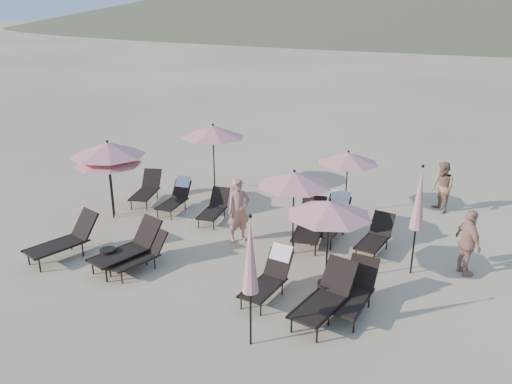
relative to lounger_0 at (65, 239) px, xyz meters
The scene contains 26 objects.
ground 4.64m from the lounger_0, ahead, with size 800.00×800.00×0.00m, color #D6BA8C.
lounger_0 is the anchor object (origin of this frame).
lounger_1 2.14m from the lounger_0, ahead, with size 0.94×1.60×0.86m.
lounger_2 1.78m from the lounger_0, 11.48° to the left, with size 1.12×1.93×1.05m.
lounger_3 5.43m from the lounger_0, ahead, with size 0.68×1.60×0.97m.
lounger_4 7.26m from the lounger_0, ahead, with size 0.68×1.66×0.95m.
lounger_5 6.77m from the lounger_0, ahead, with size 0.94×1.86×1.02m.
lounger_6 4.15m from the lounger_0, 99.36° to the left, with size 1.09×1.73×0.93m.
lounger_7 3.95m from the lounger_0, 80.97° to the left, with size 0.73×1.57×0.94m.
lounger_8 4.29m from the lounger_0, 60.37° to the left, with size 0.82×1.55×0.85m.
lounger_9 6.33m from the lounger_0, 35.01° to the left, with size 1.05×1.92×1.05m.
lounger_10 7.05m from the lounger_0, 37.27° to the left, with size 0.66×1.77×1.10m.
lounger_11 7.90m from the lounger_0, 28.92° to the left, with size 0.72×1.57×0.88m.
umbrella_open_0 3.23m from the lounger_0, 107.20° to the left, with size 2.21×2.21×2.37m.
umbrella_open_1 5.99m from the lounger_0, 33.49° to the left, with size 1.95×1.95×2.10m.
umbrella_open_2 6.67m from the lounger_0, 15.40° to the left, with size 1.91×1.91×2.06m.
umbrella_open_3 6.37m from the lounger_0, 83.75° to the left, with size 2.19×2.19×2.35m.
umbrella_open_4 8.24m from the lounger_0, 48.21° to the left, with size 1.86×1.86×2.00m.
umbrella_open_5 2.95m from the lounger_0, 105.96° to the left, with size 1.94×1.94×2.09m.
umbrella_closed_0 6.07m from the lounger_0, 10.68° to the right, with size 0.31×0.31×2.62m.
umbrella_closed_1 8.65m from the lounger_0, 20.77° to the left, with size 0.32×0.32×2.70m.
side_table_0 1.37m from the lounger_0, ahead, with size 0.39×0.39×0.49m, color black.
side_table_1 6.68m from the lounger_0, ahead, with size 0.43×0.43×0.46m, color black.
beachgoer_a 4.46m from the lounger_0, 38.88° to the left, with size 0.64×0.42×1.76m, color tan.
beachgoer_b 10.99m from the lounger_0, 42.88° to the left, with size 0.78×0.60×1.59m, color #A77656.
beachgoer_c 9.79m from the lounger_0, 21.36° to the left, with size 0.95×0.40×1.63m, color tan.
Camera 1 is at (4.81, -8.33, 5.82)m, focal length 35.00 mm.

